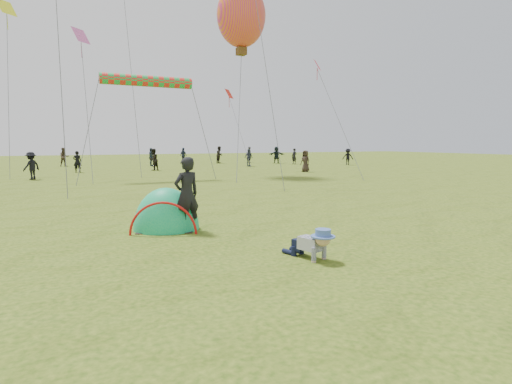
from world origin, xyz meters
name	(u,v)px	position (x,y,z in m)	size (l,w,h in m)	color
ground	(262,255)	(0.00, 0.00, 0.00)	(140.00, 140.00, 0.00)	#25430D
crawling_toddler	(313,243)	(0.75, -0.68, 0.31)	(0.57, 0.82, 0.63)	black
popup_tent	(167,229)	(-1.16, 3.11, 0.00)	(1.65, 1.36, 2.14)	#009D6E
standing_adult	(187,195)	(-0.74, 2.66, 0.92)	(0.67, 0.44, 1.85)	black
crowd_person_0	(77,162)	(-2.60, 25.25, 0.79)	(0.58, 0.38, 1.58)	black
crowd_person_1	(154,160)	(2.86, 24.94, 0.85)	(0.83, 0.65, 1.71)	black
crowd_person_2	(249,158)	(11.86, 26.65, 0.81)	(0.95, 0.39, 1.61)	#303847
crowd_person_3	(31,166)	(-5.23, 20.20, 0.82)	(1.06, 0.61, 1.64)	black
crowd_person_5	(277,155)	(16.71, 30.24, 0.89)	(1.64, 0.52, 1.77)	black
crowd_person_6	(250,155)	(14.73, 32.69, 0.87)	(0.64, 0.42, 1.75)	#323037
crowd_person_7	(64,157)	(-3.48, 33.99, 0.86)	(0.84, 0.65, 1.73)	#46392E
crowd_person_8	(183,155)	(8.03, 35.10, 0.82)	(0.96, 0.40, 1.64)	#222C42
crowd_person_9	(348,157)	(21.58, 24.59, 0.80)	(1.03, 0.59, 1.60)	black
crowd_person_10	(305,161)	(12.85, 18.57, 0.81)	(0.79, 0.51, 1.61)	#2F231D
crowd_person_12	(294,156)	(17.54, 28.00, 0.80)	(0.58, 0.38, 1.60)	black
crowd_person_13	(220,155)	(11.40, 33.08, 0.90)	(0.87, 0.68, 1.80)	black
crowd_person_14	(151,157)	(3.83, 30.97, 0.85)	(0.99, 0.41, 1.69)	#2A3748
balloon_kite	(241,20)	(7.51, 18.22, 10.19)	(3.21, 3.21, 4.49)	orange
rainbow_tube_kite	(147,81)	(1.14, 17.32, 5.73)	(0.64, 0.64, 5.22)	red
diamond_kite_0	(229,94)	(11.01, 29.25, 6.79)	(1.02, 1.02, 0.00)	red
diamond_kite_5	(81,35)	(-2.13, 20.87, 8.74)	(1.06, 1.06, 0.00)	#C9559E
diamond_kite_6	(317,65)	(12.21, 16.27, 7.36)	(0.80, 0.80, 0.00)	red
diamond_kite_8	(6,7)	(-6.45, 25.99, 11.27)	(1.17, 1.17, 0.00)	yellow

